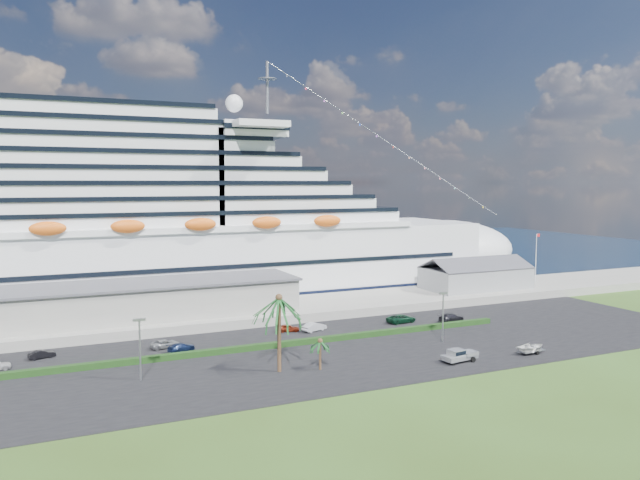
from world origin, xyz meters
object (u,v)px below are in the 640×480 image
cruise_ship (130,226)px  boat_trailer (532,347)px  parked_car_3 (181,347)px  pickup_truck (460,355)px

cruise_ship → boat_trailer: (49.68, -67.55, -15.54)m
parked_car_3 → pickup_truck: bearing=-144.7°
cruise_ship → boat_trailer: bearing=-53.7°
parked_car_3 → pickup_truck: (35.59, -22.51, 0.41)m
cruise_ship → pickup_truck: size_ratio=33.79×
pickup_truck → boat_trailer: pickup_truck is taller
pickup_truck → boat_trailer: (12.67, -1.03, -0.02)m
parked_car_3 → boat_trailer: bearing=-138.4°
pickup_truck → cruise_ship: bearing=119.1°
pickup_truck → boat_trailer: 12.71m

